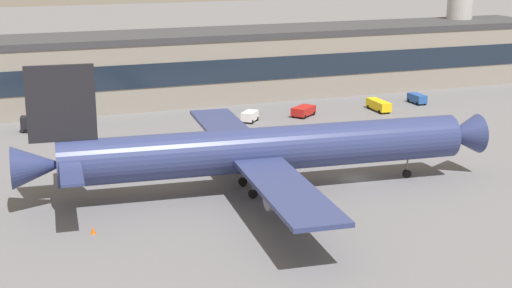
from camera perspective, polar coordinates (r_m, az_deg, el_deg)
name	(u,v)px	position (r m, az deg, el deg)	size (l,w,h in m)	color
ground_plane	(356,179)	(99.25, 7.65, -2.68)	(600.00, 600.00, 0.00)	slate
terminal_building	(221,64)	(149.24, -2.66, 6.10)	(143.65, 16.18, 13.43)	gray
airliner	(260,150)	(92.32, 0.33, -0.44)	(60.05, 51.51, 16.93)	navy
follow_me_car	(417,98)	(147.80, 12.18, 3.46)	(2.04, 4.42, 1.85)	#2651A5
pushback_tractor	(304,110)	(134.09, 3.66, 2.57)	(5.39, 4.99, 1.75)	red
baggage_tug	(250,116)	(129.55, -0.47, 2.18)	(3.87, 4.03, 1.85)	white
belt_loader	(379,105)	(139.85, 9.36, 2.97)	(2.25, 6.46, 1.95)	yellow
crew_van	(38,123)	(128.08, -16.31, 1.58)	(5.48, 2.99, 2.55)	black
traffic_cone_0	(93,231)	(82.17, -12.33, -6.47)	(0.58, 0.58, 0.73)	#F2590C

